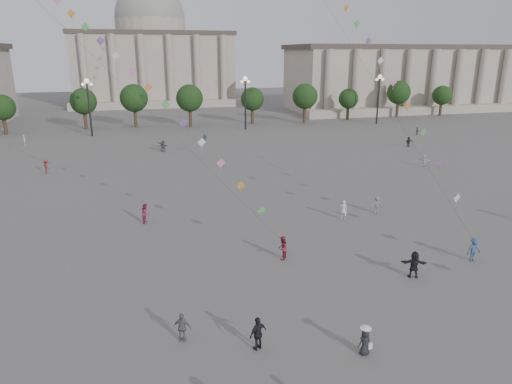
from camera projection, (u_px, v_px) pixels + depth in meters
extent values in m
plane|color=#5C5957|center=(282.00, 335.00, 25.67)|extent=(360.00, 360.00, 0.00)
cube|color=#A39988|center=(429.00, 79.00, 129.60)|extent=(80.00, 22.00, 16.00)
cube|color=#483C35|center=(433.00, 47.00, 127.08)|extent=(81.60, 22.44, 1.20)
cube|color=#A39988|center=(456.00, 109.00, 119.65)|extent=(84.00, 4.00, 2.00)
cube|color=#A39988|center=(153.00, 70.00, 142.78)|extent=(46.00, 30.00, 20.00)
cube|color=#483C35|center=(151.00, 34.00, 139.67)|extent=(46.92, 30.60, 1.20)
cube|color=#A39988|center=(159.00, 105.00, 129.73)|extent=(48.30, 4.00, 2.00)
cylinder|color=#A39988|center=(151.00, 27.00, 139.12)|extent=(21.00, 21.00, 5.00)
sphere|color=gray|center=(150.00, 19.00, 138.38)|extent=(21.00, 21.00, 21.00)
cylinder|color=#37291B|center=(14.00, 124.00, 89.76)|extent=(0.70, 0.70, 3.52)
sphere|color=black|center=(11.00, 105.00, 88.68)|extent=(5.12, 5.12, 5.12)
cylinder|color=#37291B|center=(79.00, 121.00, 92.73)|extent=(0.70, 0.70, 3.52)
sphere|color=black|center=(77.00, 103.00, 91.65)|extent=(5.12, 5.12, 5.12)
cylinder|color=#37291B|center=(139.00, 119.00, 95.70)|extent=(0.70, 0.70, 3.52)
sphere|color=black|center=(138.00, 102.00, 94.62)|extent=(5.12, 5.12, 5.12)
cylinder|color=#37291B|center=(196.00, 117.00, 98.67)|extent=(0.70, 0.70, 3.52)
sphere|color=black|center=(196.00, 100.00, 97.59)|extent=(5.12, 5.12, 5.12)
cylinder|color=#37291B|center=(250.00, 115.00, 101.64)|extent=(0.70, 0.70, 3.52)
sphere|color=black|center=(250.00, 99.00, 100.56)|extent=(5.12, 5.12, 5.12)
cylinder|color=#37291B|center=(301.00, 114.00, 104.60)|extent=(0.70, 0.70, 3.52)
sphere|color=black|center=(301.00, 97.00, 103.52)|extent=(5.12, 5.12, 5.12)
cylinder|color=#37291B|center=(348.00, 112.00, 107.57)|extent=(0.70, 0.70, 3.52)
sphere|color=black|center=(349.00, 96.00, 106.49)|extent=(5.12, 5.12, 5.12)
cylinder|color=#37291B|center=(394.00, 110.00, 110.54)|extent=(0.70, 0.70, 3.52)
sphere|color=black|center=(395.00, 95.00, 109.46)|extent=(5.12, 5.12, 5.12)
cylinder|color=#37291B|center=(437.00, 109.00, 113.51)|extent=(0.70, 0.70, 3.52)
sphere|color=black|center=(438.00, 94.00, 112.43)|extent=(5.12, 5.12, 5.12)
cylinder|color=#262628|center=(90.00, 110.00, 85.14)|extent=(0.36, 0.36, 10.00)
sphere|color=#FFE5B2|center=(87.00, 81.00, 83.61)|extent=(0.90, 0.90, 0.90)
sphere|color=#FFE5B2|center=(83.00, 84.00, 83.61)|extent=(0.60, 0.60, 0.60)
sphere|color=#FFE5B2|center=(91.00, 84.00, 83.96)|extent=(0.60, 0.60, 0.60)
cylinder|color=#262628|center=(245.00, 105.00, 92.56)|extent=(0.36, 0.36, 10.00)
sphere|color=#FFE5B2|center=(245.00, 79.00, 91.03)|extent=(0.90, 0.90, 0.90)
sphere|color=#FFE5B2|center=(242.00, 82.00, 91.03)|extent=(0.60, 0.60, 0.60)
sphere|color=#FFE5B2|center=(249.00, 82.00, 91.38)|extent=(0.60, 0.60, 0.60)
cylinder|color=#262628|center=(378.00, 101.00, 99.97)|extent=(0.36, 0.36, 10.00)
sphere|color=#FFE5B2|center=(380.00, 77.00, 98.45)|extent=(0.90, 0.90, 0.90)
sphere|color=#FFE5B2|center=(377.00, 80.00, 98.45)|extent=(0.60, 0.60, 0.60)
sphere|color=#FFE5B2|center=(383.00, 79.00, 98.80)|extent=(0.60, 0.60, 0.60)
imported|color=#355A78|center=(205.00, 139.00, 79.18)|extent=(1.05, 0.50, 1.74)
imported|color=black|center=(414.00, 264.00, 31.99)|extent=(1.89, 1.21, 1.95)
imported|color=#B2B2AE|center=(160.00, 146.00, 73.04)|extent=(1.50, 1.57, 1.78)
imported|color=slate|center=(377.00, 205.00, 44.78)|extent=(1.23, 0.84, 1.76)
imported|color=silver|center=(424.00, 161.00, 63.26)|extent=(1.45, 1.42, 1.66)
imported|color=black|center=(409.00, 142.00, 76.51)|extent=(1.65, 0.85, 1.70)
imported|color=silver|center=(24.00, 140.00, 77.81)|extent=(0.50, 0.69, 1.77)
imported|color=#5D5E62|center=(164.00, 146.00, 72.67)|extent=(1.47, 1.70, 1.85)
imported|color=silver|center=(343.00, 210.00, 43.16)|extent=(0.83, 0.74, 1.90)
imported|color=slate|center=(160.00, 143.00, 75.54)|extent=(0.96, 0.53, 1.54)
imported|color=maroon|center=(46.00, 166.00, 59.60)|extent=(1.20, 1.39, 1.87)
imported|color=#9D2A45|center=(146.00, 213.00, 42.31)|extent=(0.94, 1.08, 1.87)
imported|color=#827A5A|center=(417.00, 131.00, 87.69)|extent=(0.79, 1.50, 1.55)
imported|color=slate|center=(182.00, 327.00, 24.88)|extent=(1.08, 0.79, 1.70)
imported|color=black|center=(258.00, 333.00, 24.18)|extent=(1.21, 0.91, 1.91)
imported|color=maroon|center=(282.00, 248.00, 34.76)|extent=(1.08, 1.15, 1.88)
imported|color=#354F78|center=(474.00, 250.00, 34.44)|extent=(1.27, 0.78, 1.90)
imported|color=black|center=(365.00, 342.00, 23.82)|extent=(0.79, 0.59, 1.47)
cone|color=white|center=(366.00, 327.00, 23.56)|extent=(0.52, 0.52, 0.14)
cylinder|color=white|center=(366.00, 328.00, 23.58)|extent=(0.60, 0.60, 0.02)
cube|color=white|center=(370.00, 346.00, 23.80)|extent=(0.22, 0.10, 0.35)
cylinder|color=#3F3F3F|center=(46.00, 10.00, 44.38)|extent=(0.02, 0.02, 65.14)
cube|color=#4EAA4F|center=(261.00, 211.00, 35.06)|extent=(0.76, 0.25, 0.76)
cube|color=orange|center=(241.00, 186.00, 35.64)|extent=(0.76, 0.25, 0.76)
cube|color=pink|center=(221.00, 163.00, 36.25)|extent=(0.76, 0.25, 0.76)
cube|color=silver|center=(202.00, 142.00, 36.89)|extent=(0.76, 0.25, 0.76)
cube|color=#784C98|center=(183.00, 123.00, 37.55)|extent=(0.76, 0.25, 0.76)
cube|color=#4EAA4F|center=(165.00, 105.00, 38.21)|extent=(0.76, 0.25, 0.76)
cube|color=orange|center=(148.00, 87.00, 38.89)|extent=(0.76, 0.25, 0.76)
cube|color=pink|center=(132.00, 71.00, 39.58)|extent=(0.76, 0.25, 0.76)
cube|color=silver|center=(116.00, 56.00, 40.27)|extent=(0.76, 0.25, 0.76)
cube|color=#784C98|center=(100.00, 41.00, 40.97)|extent=(0.76, 0.25, 0.76)
cube|color=#4EAA4F|center=(85.00, 27.00, 41.67)|extent=(0.76, 0.25, 0.76)
cube|color=orange|center=(71.00, 14.00, 42.38)|extent=(0.76, 0.25, 0.76)
cube|color=pink|center=(57.00, 1.00, 43.09)|extent=(0.76, 0.25, 0.76)
cube|color=silver|center=(457.00, 198.00, 35.62)|extent=(0.76, 0.25, 0.76)
cube|color=#784C98|center=(439.00, 163.00, 37.12)|extent=(0.76, 0.25, 0.76)
cube|color=#4EAA4F|center=(423.00, 133.00, 38.67)|extent=(0.76, 0.25, 0.76)
cube|color=orange|center=(408.00, 106.00, 40.25)|extent=(0.76, 0.25, 0.76)
cube|color=pink|center=(394.00, 82.00, 41.86)|extent=(0.76, 0.25, 0.76)
cube|color=silver|center=(380.00, 61.00, 43.48)|extent=(0.76, 0.25, 0.76)
cube|color=#784C98|center=(368.00, 41.00, 45.11)|extent=(0.76, 0.25, 0.76)
cube|color=#4EAA4F|center=(357.00, 24.00, 46.76)|extent=(0.76, 0.25, 0.76)
cube|color=orange|center=(346.00, 7.00, 48.42)|extent=(0.76, 0.25, 0.76)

